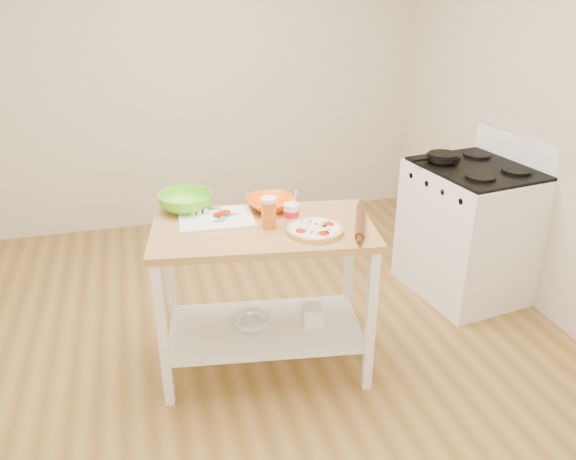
# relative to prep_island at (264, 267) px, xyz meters

# --- Properties ---
(room_shell) EXTENTS (4.04, 4.54, 2.74)m
(room_shell) POSITION_rel_prep_island_xyz_m (-0.05, 0.02, 0.70)
(room_shell) COLOR olive
(room_shell) RESTS_ON ground
(prep_island) EXTENTS (1.26, 0.81, 0.90)m
(prep_island) POSITION_rel_prep_island_xyz_m (0.00, 0.00, 0.00)
(prep_island) COLOR #B18248
(prep_island) RESTS_ON ground
(gas_stove) EXTENTS (0.79, 0.89, 1.11)m
(gas_stove) POSITION_rel_prep_island_xyz_m (1.60, 0.47, -0.18)
(gas_stove) COLOR white
(gas_stove) RESTS_ON ground
(skillet) EXTENTS (0.37, 0.23, 0.03)m
(skillet) POSITION_rel_prep_island_xyz_m (1.41, 0.63, 0.33)
(skillet) COLOR black
(skillet) RESTS_ON gas_stove
(pizza) EXTENTS (0.29, 0.29, 0.05)m
(pizza) POSITION_rel_prep_island_xyz_m (0.24, -0.15, 0.27)
(pizza) COLOR #D8B15C
(pizza) RESTS_ON prep_island
(cutting_board) EXTENTS (0.42, 0.32, 0.04)m
(cutting_board) POSITION_rel_prep_island_xyz_m (-0.23, 0.16, 0.26)
(cutting_board) COLOR white
(cutting_board) RESTS_ON prep_island
(spatula) EXTENTS (0.14, 0.10, 0.01)m
(spatula) POSITION_rel_prep_island_xyz_m (-0.19, 0.13, 0.27)
(spatula) COLOR teal
(spatula) RESTS_ON cutting_board
(knife) EXTENTS (0.27, 0.06, 0.01)m
(knife) POSITION_rel_prep_island_xyz_m (-0.35, 0.29, 0.27)
(knife) COLOR silver
(knife) RESTS_ON cutting_board
(orange_bowl) EXTENTS (0.29, 0.29, 0.07)m
(orange_bowl) POSITION_rel_prep_island_xyz_m (0.10, 0.22, 0.28)
(orange_bowl) COLOR #FF5C01
(orange_bowl) RESTS_ON prep_island
(green_bowl) EXTENTS (0.39, 0.39, 0.10)m
(green_bowl) POSITION_rel_prep_island_xyz_m (-0.37, 0.34, 0.30)
(green_bowl) COLOR #62CE22
(green_bowl) RESTS_ON prep_island
(beer_pint) EXTENTS (0.08, 0.08, 0.17)m
(beer_pint) POSITION_rel_prep_island_xyz_m (0.03, -0.02, 0.33)
(beer_pint) COLOR orange
(beer_pint) RESTS_ON prep_island
(yogurt_tub) EXTENTS (0.08, 0.08, 0.18)m
(yogurt_tub) POSITION_rel_prep_island_xyz_m (0.16, 0.01, 0.30)
(yogurt_tub) COLOR white
(yogurt_tub) RESTS_ON prep_island
(rolling_pin) EXTENTS (0.21, 0.40, 0.05)m
(rolling_pin) POSITION_rel_prep_island_xyz_m (0.50, -0.13, 0.27)
(rolling_pin) COLOR #502A12
(rolling_pin) RESTS_ON prep_island
(shelf_glass_bowl) EXTENTS (0.29, 0.29, 0.07)m
(shelf_glass_bowl) POSITION_rel_prep_island_xyz_m (-0.08, 0.02, -0.36)
(shelf_glass_bowl) COLOR silver
(shelf_glass_bowl) RESTS_ON prep_island
(shelf_bin) EXTENTS (0.13, 0.13, 0.11)m
(shelf_bin) POSITION_rel_prep_island_xyz_m (0.27, -0.04, -0.33)
(shelf_bin) COLOR white
(shelf_bin) RESTS_ON prep_island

